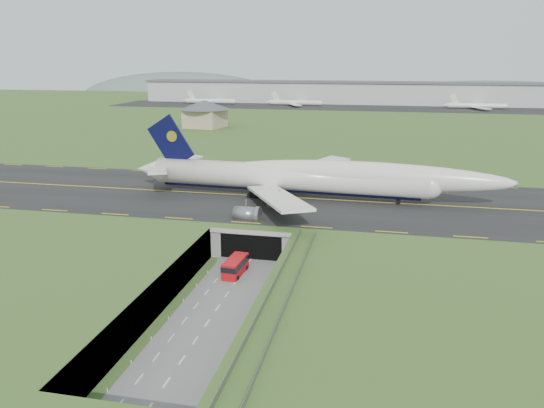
# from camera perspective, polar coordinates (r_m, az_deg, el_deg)

# --- Properties ---
(ground) EXTENTS (900.00, 900.00, 0.00)m
(ground) POSITION_cam_1_polar(r_m,az_deg,el_deg) (95.12, -3.46, -7.76)
(ground) COLOR #486227
(ground) RESTS_ON ground
(airfield_deck) EXTENTS (800.00, 800.00, 6.00)m
(airfield_deck) POSITION_cam_1_polar(r_m,az_deg,el_deg) (93.98, -3.49, -6.08)
(airfield_deck) COLOR gray
(airfield_deck) RESTS_ON ground
(trench_road) EXTENTS (12.00, 75.00, 0.20)m
(trench_road) POSITION_cam_1_polar(r_m,az_deg,el_deg) (88.51, -4.77, -9.57)
(trench_road) COLOR slate
(trench_road) RESTS_ON ground
(taxiway) EXTENTS (800.00, 44.00, 0.18)m
(taxiway) POSITION_cam_1_polar(r_m,az_deg,el_deg) (123.58, 0.54, 0.75)
(taxiway) COLOR black
(taxiway) RESTS_ON airfield_deck
(tunnel_portal) EXTENTS (17.00, 22.30, 6.00)m
(tunnel_portal) POSITION_cam_1_polar(r_m,az_deg,el_deg) (109.09, -1.17, -2.77)
(tunnel_portal) COLOR gray
(tunnel_portal) RESTS_ON ground
(guideway) EXTENTS (3.00, 53.00, 7.05)m
(guideway) POSITION_cam_1_polar(r_m,az_deg,el_deg) (73.65, 0.86, -10.41)
(guideway) COLOR #A8A8A3
(guideway) RESTS_ON ground
(jumbo_jet) EXTENTS (87.79, 57.58, 19.07)m
(jumbo_jet) POSITION_cam_1_polar(r_m,az_deg,el_deg) (121.17, 4.34, 2.86)
(jumbo_jet) COLOR silver
(jumbo_jet) RESTS_ON ground
(shuttle_tram) EXTENTS (3.30, 7.51, 3.00)m
(shuttle_tram) POSITION_cam_1_polar(r_m,az_deg,el_deg) (95.11, -3.97, -6.70)
(shuttle_tram) COLOR #B60C10
(shuttle_tram) RESTS_ON ground
(service_building) EXTENTS (26.87, 26.87, 12.69)m
(service_building) POSITION_cam_1_polar(r_m,az_deg,el_deg) (250.96, -7.23, 9.86)
(service_building) COLOR tan
(service_building) RESTS_ON ground
(cargo_terminal) EXTENTS (320.00, 67.00, 15.60)m
(cargo_terminal) POSITION_cam_1_polar(r_m,az_deg,el_deg) (385.03, 8.61, 11.79)
(cargo_terminal) COLOR #B2B2B2
(cargo_terminal) RESTS_ON ground
(distant_hills) EXTENTS (700.00, 91.00, 60.00)m
(distant_hills) POSITION_cam_1_polar(r_m,az_deg,el_deg) (517.42, 16.75, 10.22)
(distant_hills) COLOR slate
(distant_hills) RESTS_ON ground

